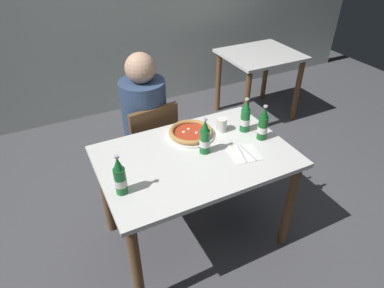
% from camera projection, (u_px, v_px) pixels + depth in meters
% --- Properties ---
extents(ground_plane, '(8.00, 8.00, 0.00)m').
position_uv_depth(ground_plane, '(195.00, 234.00, 2.51)').
color(ground_plane, '#4C4C51').
extents(dining_table_main, '(1.20, 0.80, 0.75)m').
position_uv_depth(dining_table_main, '(195.00, 169.00, 2.14)').
color(dining_table_main, silver).
rests_on(dining_table_main, ground_plane).
extents(chair_behind_table, '(0.44, 0.44, 0.85)m').
position_uv_depth(chair_behind_table, '(150.00, 144.00, 2.65)').
color(chair_behind_table, brown).
rests_on(chair_behind_table, ground_plane).
extents(diner_seated, '(0.34, 0.34, 1.21)m').
position_uv_depth(diner_seated, '(146.00, 130.00, 2.62)').
color(diner_seated, '#2D3342').
rests_on(diner_seated, ground_plane).
extents(dining_table_background, '(0.80, 0.70, 0.75)m').
position_uv_depth(dining_table_background, '(259.00, 67.00, 3.67)').
color(dining_table_background, silver).
rests_on(dining_table_background, ground_plane).
extents(pizza_margherita_near, '(0.32, 0.32, 0.04)m').
position_uv_depth(pizza_margherita_near, '(191.00, 133.00, 2.25)').
color(pizza_margherita_near, white).
rests_on(pizza_margherita_near, dining_table_main).
extents(beer_bottle_left, '(0.07, 0.07, 0.25)m').
position_uv_depth(beer_bottle_left, '(263.00, 125.00, 2.17)').
color(beer_bottle_left, '#14591E').
rests_on(beer_bottle_left, dining_table_main).
extents(beer_bottle_center, '(0.07, 0.07, 0.25)m').
position_uv_depth(beer_bottle_center, '(120.00, 177.00, 1.74)').
color(beer_bottle_center, '#196B2D').
rests_on(beer_bottle_center, dining_table_main).
extents(beer_bottle_right, '(0.07, 0.07, 0.25)m').
position_uv_depth(beer_bottle_right, '(245.00, 117.00, 2.25)').
color(beer_bottle_right, '#196B2D').
rests_on(beer_bottle_right, dining_table_main).
extents(beer_bottle_extra, '(0.07, 0.07, 0.25)m').
position_uv_depth(beer_bottle_extra, '(204.00, 138.00, 2.05)').
color(beer_bottle_extra, '#196B2D').
rests_on(beer_bottle_extra, dining_table_main).
extents(napkin_with_cutlery, '(0.21, 0.21, 0.01)m').
position_uv_depth(napkin_with_cutlery, '(245.00, 154.00, 2.08)').
color(napkin_with_cutlery, white).
rests_on(napkin_with_cutlery, dining_table_main).
extents(paper_cup, '(0.07, 0.07, 0.09)m').
position_uv_depth(paper_cup, '(222.00, 125.00, 2.28)').
color(paper_cup, white).
rests_on(paper_cup, dining_table_main).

